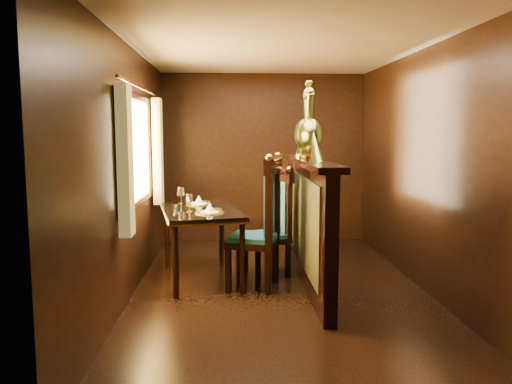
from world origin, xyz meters
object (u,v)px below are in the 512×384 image
chair_left (265,219)px  peacock_left (311,120)px  dining_table (200,216)px  chair_right (276,218)px  peacock_right (306,120)px

chair_left → peacock_left: 1.12m
dining_table → chair_right: chair_right is taller
peacock_right → peacock_left: bearing=-90.0°
dining_table → chair_right: size_ratio=1.16×
chair_right → peacock_left: 1.24m
peacock_right → chair_left: bearing=-142.9°
chair_right → peacock_right: bearing=-43.2°
dining_table → peacock_right: 1.57m
peacock_left → peacock_right: bearing=90.0°
chair_left → chair_right: 0.52m
chair_left → chair_right: size_ratio=1.13×
peacock_left → peacock_right: size_ratio=0.98×
dining_table → chair_left: (0.69, -0.36, 0.02)m
dining_table → peacock_right: size_ratio=1.80×
dining_table → peacock_right: peacock_right is taller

